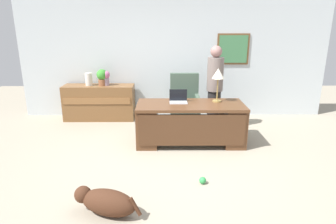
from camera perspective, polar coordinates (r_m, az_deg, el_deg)
The scene contains 13 objects.
ground_plane at distance 4.60m, azimuth 1.88°, elevation -10.07°, with size 12.00×12.00×0.00m, color #9E937F.
back_wall at distance 6.74m, azimuth 1.21°, elevation 10.62°, with size 7.00×0.16×2.70m.
desk at distance 5.21m, azimuth 4.42°, elevation -2.00°, with size 1.91×0.81×0.74m.
credenza at distance 6.74m, azimuth -13.38°, elevation 1.86°, with size 1.57×0.50×0.79m.
armchair at distance 6.09m, azimuth 3.28°, elevation 1.70°, with size 0.60×0.59×1.11m.
person_standing at distance 5.87m, azimuth 9.19°, elevation 4.81°, with size 0.32×0.32×1.70m.
dog_lying at distance 3.50m, azimuth -12.22°, elevation -16.92°, with size 0.81×0.49×0.30m.
laptop at distance 5.22m, azimuth 2.06°, elevation 2.55°, with size 0.32×0.22×0.22m.
desk_lamp at distance 5.25m, azimuth 9.87°, elevation 7.09°, with size 0.22×0.22×0.61m.
vase_with_flowers at distance 6.58m, azimuth -12.13°, elevation 6.71°, with size 0.17×0.17×0.32m.
vase_empty at distance 6.68m, azimuth -15.38°, elevation 6.26°, with size 0.15×0.15×0.28m, color silver.
potted_plant at distance 6.60m, azimuth -12.88°, elevation 6.84°, with size 0.24×0.24×0.36m.
dog_toy_ball at distance 4.07m, azimuth 6.86°, elevation -13.26°, with size 0.10×0.10×0.10m, color green.
Camera 1 is at (-0.18, -4.10, 2.08)m, focal length 30.86 mm.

